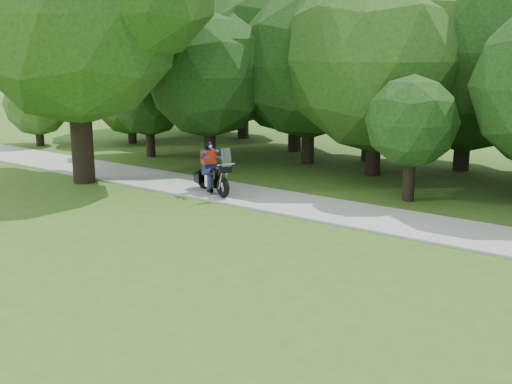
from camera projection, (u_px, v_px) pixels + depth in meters
The scene contains 4 objects.
ground at pixel (198, 357), 9.01m from camera, with size 100.00×100.00×0.00m, color #365819.
walkway at pixel (421, 226), 15.26m from camera, with size 60.00×2.20×0.06m, color #9F9F99.
tree_line at pixel (508, 65), 19.64m from camera, with size 40.38×12.75×7.62m.
touring_motorcycle at pixel (211, 174), 18.46m from camera, with size 1.84×1.15×1.48m.
Camera 1 is at (5.55, -6.14, 4.32)m, focal length 45.00 mm.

